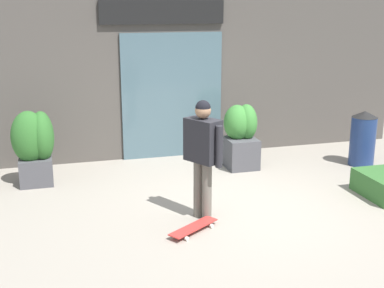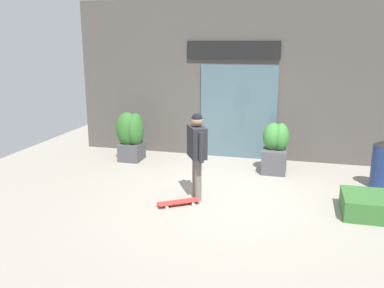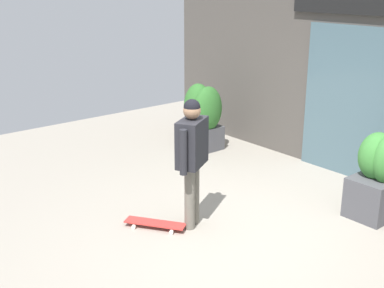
# 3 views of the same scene
# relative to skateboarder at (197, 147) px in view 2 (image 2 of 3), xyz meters

# --- Properties ---
(ground_plane) EXTENTS (12.00, 12.00, 0.00)m
(ground_plane) POSITION_rel_skateboarder_xyz_m (0.54, 0.26, -1.00)
(ground_plane) COLOR gray
(building_facade) EXTENTS (8.87, 0.31, 3.90)m
(building_facade) POSITION_rel_skateboarder_xyz_m (0.53, 3.14, 0.93)
(building_facade) COLOR #4C4742
(building_facade) RESTS_ON ground_plane
(skateboarder) EXTENTS (0.46, 0.58, 1.63)m
(skateboarder) POSITION_rel_skateboarder_xyz_m (0.00, 0.00, 0.00)
(skateboarder) COLOR #666056
(skateboarder) RESTS_ON ground_plane
(skateboard) EXTENTS (0.74, 0.58, 0.08)m
(skateboard) POSITION_rel_skateboarder_xyz_m (-0.24, -0.40, -0.94)
(skateboard) COLOR red
(skateboard) RESTS_ON ground_plane
(planter_box_left) EXTENTS (0.66, 0.61, 1.21)m
(planter_box_left) POSITION_rel_skateboarder_xyz_m (-2.18, 2.05, -0.35)
(planter_box_left) COLOR #47474C
(planter_box_left) RESTS_ON ground_plane
(planter_box_right) EXTENTS (0.58, 0.63, 1.13)m
(planter_box_right) POSITION_rel_skateboarder_xyz_m (1.31, 2.02, -0.36)
(planter_box_right) COLOR #47474C
(planter_box_right) RESTS_ON ground_plane
(trash_bin) EXTENTS (0.45, 0.45, 0.99)m
(trash_bin) POSITION_rel_skateboarder_xyz_m (3.46, 1.52, -0.50)
(trash_bin) COLOR navy
(trash_bin) RESTS_ON ground_plane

